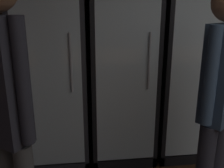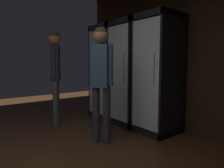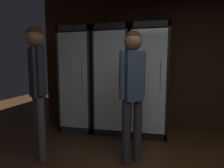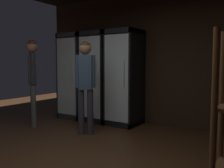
# 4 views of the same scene
# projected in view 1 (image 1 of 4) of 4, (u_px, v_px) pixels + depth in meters

# --- Properties ---
(cooler_far_left) EXTENTS (0.63, 0.70, 1.98)m
(cooler_far_left) POSITION_uv_depth(u_px,v_px,m) (54.00, 68.00, 2.46)
(cooler_far_left) COLOR #2B2B30
(cooler_far_left) RESTS_ON ground
(cooler_left) EXTENTS (0.63, 0.70, 1.98)m
(cooler_left) POSITION_uv_depth(u_px,v_px,m) (121.00, 65.00, 2.53)
(cooler_left) COLOR black
(cooler_left) RESTS_ON ground
(cooler_center) EXTENTS (0.63, 0.70, 1.98)m
(cooler_center) POSITION_uv_depth(u_px,v_px,m) (183.00, 64.00, 2.61)
(cooler_center) COLOR black
(cooler_center) RESTS_ON ground
(shopper_near) EXTENTS (0.31, 0.27, 1.69)m
(shopper_near) POSITION_uv_depth(u_px,v_px,m) (220.00, 89.00, 1.54)
(shopper_near) COLOR #2D2D38
(shopper_near) RESTS_ON ground
(shopper_far) EXTENTS (0.27, 0.24, 1.75)m
(shopper_far) POSITION_uv_depth(u_px,v_px,m) (5.00, 90.00, 1.21)
(shopper_far) COLOR #4C4C4C
(shopper_far) RESTS_ON ground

